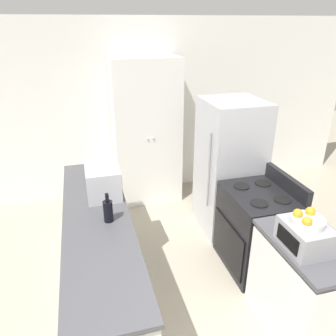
# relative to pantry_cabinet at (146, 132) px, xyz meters

# --- Properties ---
(wall_back) EXTENTS (7.00, 0.06, 2.60)m
(wall_back) POSITION_rel_pantry_cabinet_xyz_m (-0.03, 0.32, 0.25)
(wall_back) COLOR white
(wall_back) RESTS_ON ground_plane
(counter_left) EXTENTS (0.60, 2.55, 0.90)m
(counter_left) POSITION_rel_pantry_cabinet_xyz_m (-0.85, -1.86, -0.61)
(counter_left) COLOR silver
(counter_left) RESTS_ON ground_plane
(counter_right) EXTENTS (0.60, 0.87, 0.90)m
(counter_right) POSITION_rel_pantry_cabinet_xyz_m (0.79, -2.70, -0.61)
(counter_right) COLOR silver
(counter_right) RESTS_ON ground_plane
(pantry_cabinet) EXTENTS (0.95, 0.57, 2.10)m
(pantry_cabinet) POSITION_rel_pantry_cabinet_xyz_m (0.00, 0.00, 0.00)
(pantry_cabinet) COLOR white
(pantry_cabinet) RESTS_ON ground_plane
(stove) EXTENTS (0.66, 0.78, 1.06)m
(stove) POSITION_rel_pantry_cabinet_xyz_m (0.81, -1.85, -0.59)
(stove) COLOR black
(stove) RESTS_ON ground_plane
(refrigerator) EXTENTS (0.71, 0.74, 1.69)m
(refrigerator) POSITION_rel_pantry_cabinet_xyz_m (0.83, -1.04, -0.20)
(refrigerator) COLOR #B7B7BC
(refrigerator) RESTS_ON ground_plane
(microwave) EXTENTS (0.34, 0.49, 0.31)m
(microwave) POSITION_rel_pantry_cabinet_xyz_m (-0.75, -1.42, 0.01)
(microwave) COLOR #B2B2B7
(microwave) RESTS_ON counter_left
(wine_bottle) EXTENTS (0.08, 0.08, 0.27)m
(wine_bottle) POSITION_rel_pantry_cabinet_xyz_m (-0.75, -1.95, -0.04)
(wine_bottle) COLOR black
(wine_bottle) RESTS_ON counter_left
(toaster_oven) EXTENTS (0.31, 0.37, 0.21)m
(toaster_oven) POSITION_rel_pantry_cabinet_xyz_m (0.68, -2.72, -0.04)
(toaster_oven) COLOR #939399
(toaster_oven) RESTS_ON counter_right
(fruit_bowl) EXTENTS (0.25, 0.25, 0.11)m
(fruit_bowl) POSITION_rel_pantry_cabinet_xyz_m (0.67, -2.71, 0.10)
(fruit_bowl) COLOR silver
(fruit_bowl) RESTS_ON toaster_oven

